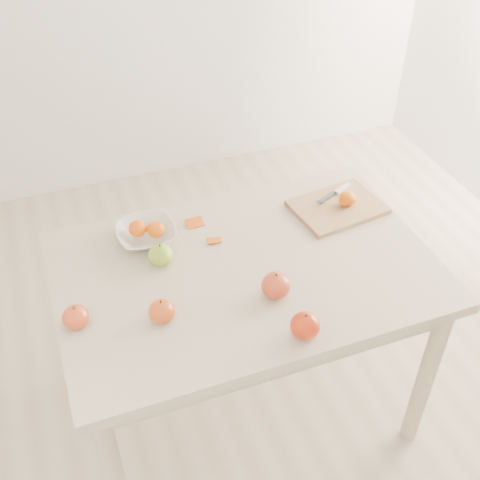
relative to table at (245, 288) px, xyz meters
name	(u,v)px	position (x,y,z in m)	size (l,w,h in m)	color
ground	(244,404)	(0.00, 0.00, -0.65)	(3.50, 3.50, 0.00)	#C6B293
table	(245,288)	(0.00, 0.00, 0.00)	(1.20, 0.80, 0.75)	#C5B195
cutting_board	(337,207)	(0.41, 0.17, 0.11)	(0.31, 0.22, 0.02)	tan
board_tangerine	(347,199)	(0.44, 0.16, 0.14)	(0.06, 0.06, 0.05)	orange
fruit_bowl	(147,234)	(-0.26, 0.24, 0.12)	(0.20, 0.20, 0.05)	white
bowl_tangerine_near	(138,228)	(-0.29, 0.25, 0.15)	(0.06, 0.06, 0.06)	#E04A07
bowl_tangerine_far	(156,230)	(-0.23, 0.22, 0.15)	(0.06, 0.06, 0.05)	#D15307
orange_peel_a	(195,224)	(-0.09, 0.26, 0.10)	(0.06, 0.04, 0.00)	#CF490E
orange_peel_b	(215,241)	(-0.05, 0.15, 0.10)	(0.04, 0.04, 0.00)	#D65A0F
paring_knife	(340,190)	(0.46, 0.24, 0.12)	(0.16, 0.08, 0.01)	white
apple_green	(161,255)	(-0.25, 0.11, 0.13)	(0.08, 0.08, 0.07)	#5F9C17
apple_red_d	(76,317)	(-0.54, -0.06, 0.13)	(0.08, 0.08, 0.07)	#A62A18
apple_red_e	(276,286)	(0.04, -0.15, 0.14)	(0.09, 0.09, 0.08)	maroon
apple_red_b	(162,311)	(-0.31, -0.13, 0.13)	(0.08, 0.08, 0.07)	#A32D1C
apple_red_c	(305,326)	(0.05, -0.32, 0.14)	(0.09, 0.09, 0.08)	maroon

